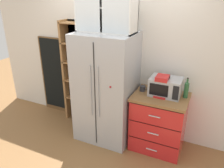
% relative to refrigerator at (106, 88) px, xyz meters
% --- Properties ---
extents(ground_plane, '(10.67, 10.67, 0.00)m').
position_rel_refrigerator_xyz_m(ground_plane, '(-0.00, 0.01, -0.87)').
color(ground_plane, olive).
extents(wall_back_cream, '(4.97, 0.10, 2.55)m').
position_rel_refrigerator_xyz_m(wall_back_cream, '(-0.00, 0.41, 0.41)').
color(wall_back_cream, silver).
rests_on(wall_back_cream, ground).
extents(refrigerator, '(0.88, 0.74, 1.73)m').
position_rel_refrigerator_xyz_m(refrigerator, '(0.00, 0.00, 0.00)').
color(refrigerator, '#ADAFB5').
rests_on(refrigerator, ground).
extents(pantry_shelf_column, '(0.51, 0.27, 1.83)m').
position_rel_refrigerator_xyz_m(pantry_shelf_column, '(-0.71, 0.30, 0.07)').
color(pantry_shelf_column, brown).
rests_on(pantry_shelf_column, ground).
extents(counter_cabinet, '(0.78, 0.63, 0.88)m').
position_rel_refrigerator_xyz_m(counter_cabinet, '(0.85, 0.06, -0.42)').
color(counter_cabinet, red).
rests_on(counter_cabinet, ground).
extents(microwave, '(0.44, 0.33, 0.26)m').
position_rel_refrigerator_xyz_m(microwave, '(0.90, 0.11, 0.15)').
color(microwave, '#ADAFB5').
rests_on(microwave, counter_cabinet).
extents(coffee_maker, '(0.17, 0.20, 0.31)m').
position_rel_refrigerator_xyz_m(coffee_maker, '(0.85, 0.07, 0.17)').
color(coffee_maker, red).
rests_on(coffee_maker, counter_cabinet).
extents(mug_charcoal, '(0.12, 0.09, 0.08)m').
position_rel_refrigerator_xyz_m(mug_charcoal, '(0.56, 0.10, 0.06)').
color(mug_charcoal, '#2D2D33').
rests_on(mug_charcoal, counter_cabinet).
extents(mug_red, '(0.11, 0.07, 0.10)m').
position_rel_refrigerator_xyz_m(mug_red, '(0.86, 0.09, 0.07)').
color(mug_red, red).
rests_on(mug_red, counter_cabinet).
extents(bottle_green, '(0.06, 0.06, 0.30)m').
position_rel_refrigerator_xyz_m(bottle_green, '(1.18, 0.15, 0.15)').
color(bottle_green, '#285B33').
rests_on(bottle_green, counter_cabinet).
extents(bottle_clear, '(0.07, 0.07, 0.30)m').
position_rel_refrigerator_xyz_m(bottle_clear, '(0.85, 0.06, 0.15)').
color(bottle_clear, silver).
rests_on(bottle_clear, counter_cabinet).
extents(upper_cabinet, '(0.84, 0.32, 0.67)m').
position_rel_refrigerator_xyz_m(upper_cabinet, '(-0.00, 0.05, 1.20)').
color(upper_cabinet, silver).
rests_on(upper_cabinet, refrigerator).
extents(chalkboard_menu, '(0.60, 0.04, 1.49)m').
position_rel_refrigerator_xyz_m(chalkboard_menu, '(-1.29, 0.34, -0.11)').
color(chalkboard_menu, brown).
rests_on(chalkboard_menu, ground).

